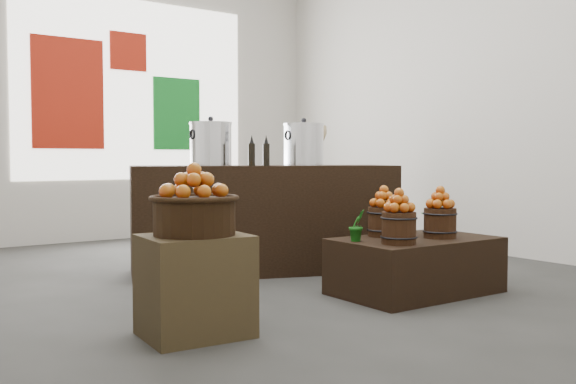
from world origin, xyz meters
TOP-DOWN VIEW (x-y plane):
  - ground at (0.00, 0.00)m, footprint 7.00×7.00m
  - back_wall at (0.00, 3.50)m, footprint 6.00×0.04m
  - back_opening at (0.30, 3.48)m, footprint 3.20×0.02m
  - deco_red_left at (-0.60, 3.47)m, footprint 0.90×0.04m
  - deco_green_right at (0.90, 3.47)m, footprint 0.70×0.04m
  - deco_red_upper at (0.20, 3.47)m, footprint 0.50×0.04m
  - crate at (-1.29, -1.32)m, footprint 0.65×0.55m
  - wicker_basket at (-1.29, -1.32)m, footprint 0.49×0.49m
  - apples_in_basket at (-1.29, -1.32)m, footprint 0.38×0.38m
  - display_table at (0.71, -1.23)m, footprint 1.29×0.81m
  - apple_bucket_front_left at (0.35, -1.41)m, footprint 0.26×0.26m
  - apples_in_bucket_front_left at (0.35, -1.41)m, footprint 0.19×0.19m
  - apple_bucket_front_right at (0.88, -1.33)m, footprint 0.26×0.26m
  - apples_in_bucket_front_right at (0.88, -1.33)m, footprint 0.19×0.19m
  - apple_bucket_rear at (0.59, -0.99)m, footprint 0.26×0.26m
  - apples_in_bucket_rear at (0.59, -0.99)m, footprint 0.19×0.19m
  - herb_garnish_right at (1.10, -1.07)m, footprint 0.24×0.21m
  - herb_garnish_left at (0.20, -1.11)m, footprint 0.14×0.12m
  - counter at (0.28, 0.31)m, footprint 2.59×1.61m
  - stock_pot_left at (-0.19, 0.49)m, footprint 0.38×0.38m
  - stock_pot_center at (0.65, 0.17)m, footprint 0.38×0.38m
  - oil_cruets at (0.19, 0.08)m, footprint 0.19×0.13m
  - shopper at (1.80, 1.52)m, footprint 0.66×0.63m

SIDE VIEW (x-z plane):
  - ground at x=0.00m, z-range 0.00..0.00m
  - display_table at x=0.71m, z-range 0.00..0.44m
  - crate at x=-1.29m, z-range 0.00..0.62m
  - counter at x=0.28m, z-range 0.00..1.01m
  - apple_bucket_front_left at x=0.35m, z-range 0.44..0.68m
  - apple_bucket_front_right at x=0.88m, z-range 0.44..0.68m
  - apple_bucket_rear at x=0.59m, z-range 0.44..0.68m
  - herb_garnish_left at x=0.20m, z-range 0.44..0.69m
  - herb_garnish_right at x=1.10m, z-range 0.44..0.70m
  - wicker_basket at x=-1.29m, z-range 0.62..0.84m
  - shopper at x=1.80m, z-range 0.00..1.52m
  - apples_in_bucket_front_left at x=0.35m, z-range 0.68..0.85m
  - apples_in_bucket_front_right at x=0.88m, z-range 0.68..0.85m
  - apples_in_bucket_rear at x=0.59m, z-range 0.68..0.85m
  - apples_in_basket at x=-1.29m, z-range 0.84..1.05m
  - oil_cruets at x=0.19m, z-range 1.01..1.29m
  - stock_pot_left at x=-0.19m, z-range 1.01..1.39m
  - stock_pot_center at x=0.65m, z-range 1.01..1.39m
  - deco_green_right at x=0.90m, z-range 1.20..2.20m
  - deco_red_left at x=-0.60m, z-range 1.20..2.60m
  - back_wall at x=0.00m, z-range 0.00..4.00m
  - back_opening at x=0.30m, z-range 0.80..3.20m
  - deco_red_upper at x=0.20m, z-range 2.25..2.75m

